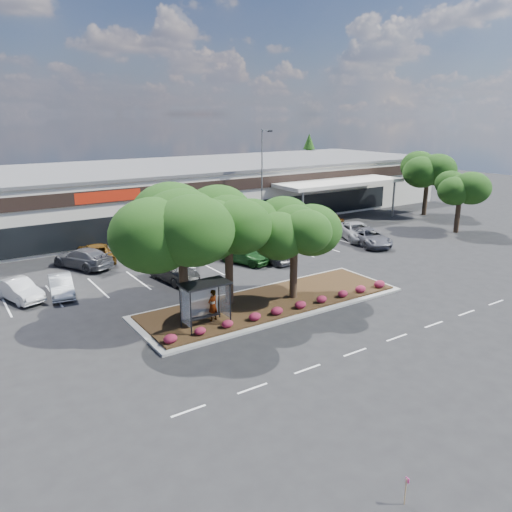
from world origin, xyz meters
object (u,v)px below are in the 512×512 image
light_pole (263,187)px  car_1 (61,286)px  car_0 (19,290)px  survey_stake (406,487)px

light_pole → car_1: bearing=-159.6°
car_0 → light_pole: bearing=-0.1°
light_pole → survey_stake: size_ratio=10.74×
car_1 → survey_stake: bearing=-72.1°
survey_stake → light_pole: bearing=62.2°
light_pole → car_1: light_pole is taller
survey_stake → car_1: car_1 is taller
survey_stake → car_0: car_0 is taller
light_pole → survey_stake: light_pole is taller
survey_stake → car_0: bearing=104.7°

